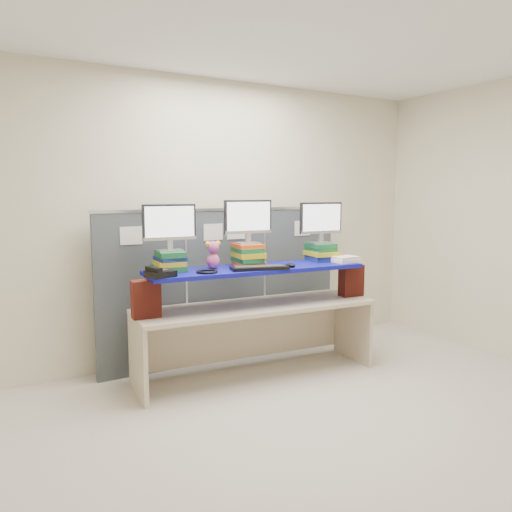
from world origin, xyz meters
TOP-DOWN VIEW (x-y plane):
  - room at (0.00, 0.00)m, footprint 5.00×4.00m
  - cubicle_partition at (-0.00, 1.78)m, footprint 2.60×0.06m
  - desk at (0.03, 1.23)m, footprint 2.24×0.82m
  - brick_pier_left at (-0.99, 1.26)m, footprint 0.24×0.14m
  - brick_pier_right at (1.03, 1.09)m, footprint 0.24×0.14m
  - blue_board at (0.03, 1.23)m, footprint 2.02×0.65m
  - book_stack_left at (-0.72, 1.41)m, footprint 0.28×0.32m
  - book_stack_center at (0.01, 1.35)m, footprint 0.28×0.33m
  - book_stack_right at (0.79, 1.29)m, footprint 0.28×0.32m
  - monitor_left at (-0.72, 1.40)m, footprint 0.46×0.14m
  - monitor_center at (0.01, 1.34)m, footprint 0.46×0.14m
  - monitor_right at (0.79, 1.28)m, footprint 0.46×0.14m
  - keyboard at (-0.02, 1.09)m, footprint 0.53×0.29m
  - mouse at (0.29, 1.06)m, footprint 0.09×0.13m
  - desk_phone at (-0.90, 1.15)m, footprint 0.24×0.23m
  - headset at (-0.49, 1.15)m, footprint 0.19×0.19m
  - plush_toy at (-0.35, 1.34)m, footprint 0.14×0.11m
  - binder_stack at (0.93, 1.07)m, footprint 0.24×0.20m

SIDE VIEW (x-z plane):
  - desk at x=0.03m, z-range 0.20..0.87m
  - cubicle_partition at x=0.00m, z-range 0.00..1.53m
  - brick_pier_left at x=-0.99m, z-range 0.67..0.98m
  - brick_pier_right at x=1.03m, z-range 0.67..0.98m
  - blue_board at x=0.03m, z-range 0.98..1.01m
  - headset at x=-0.49m, z-range 1.01..1.03m
  - keyboard at x=-0.02m, z-range 1.01..1.04m
  - mouse at x=0.29m, z-range 1.01..1.05m
  - binder_stack at x=0.93m, z-range 1.01..1.07m
  - desk_phone at x=-0.90m, z-range 1.00..1.09m
  - book_stack_left at x=-0.72m, z-range 1.01..1.18m
  - book_stack_right at x=0.79m, z-range 1.01..1.18m
  - book_stack_center at x=0.01m, z-range 1.01..1.21m
  - plush_toy at x=-0.35m, z-range 1.02..1.26m
  - room at x=0.00m, z-range 0.00..2.80m
  - monitor_left at x=-0.72m, z-range 1.21..1.61m
  - monitor_right at x=0.79m, z-range 1.21..1.61m
  - monitor_center at x=0.01m, z-range 1.24..1.64m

